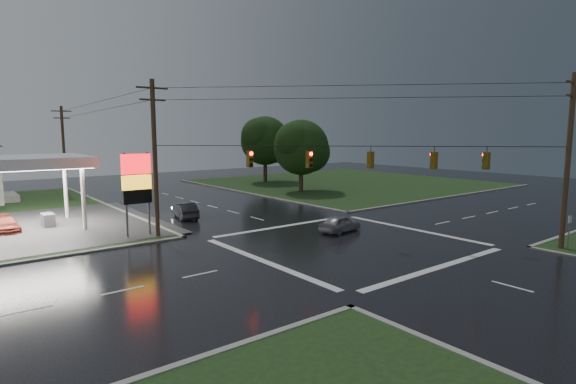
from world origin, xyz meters
TOP-DOWN VIEW (x-y plane):
  - ground at (0.00, 0.00)m, footprint 120.00×120.00m
  - grass_ne at (26.00, 26.00)m, footprint 36.00×36.00m
  - pylon_sign at (-10.50, 10.50)m, footprint 2.00×0.35m
  - utility_pole_nw at (-9.50, 9.50)m, footprint 2.20×0.32m
  - utility_pole_se at (9.50, -9.50)m, footprint 2.20×0.32m
  - utility_pole_n at (-9.50, 38.00)m, footprint 2.20×0.32m
  - traffic_signals at (0.02, -0.02)m, footprint 26.87×26.87m
  - tree_ne_near at (14.14, 21.99)m, footprint 7.99×6.80m
  - tree_ne_far at (17.15, 33.99)m, footprint 8.46×7.20m
  - car_north at (-4.84, 14.94)m, footprint 2.26×4.37m
  - car_crossing at (1.99, 2.81)m, footprint 3.89×2.02m
  - car_pump at (-17.88, 18.11)m, footprint 1.88×4.10m

SIDE VIEW (x-z plane):
  - ground at x=0.00m, z-range 0.00..0.00m
  - grass_ne at x=26.00m, z-range 0.00..0.08m
  - car_pump at x=-17.88m, z-range 0.00..1.16m
  - car_crossing at x=1.99m, z-range 0.00..1.27m
  - car_north at x=-4.84m, z-range 0.00..1.37m
  - pylon_sign at x=-10.50m, z-range 1.01..7.01m
  - utility_pole_n at x=-9.50m, z-range 0.22..10.72m
  - tree_ne_near at x=14.14m, z-range 1.07..10.05m
  - utility_pole_nw at x=-9.50m, z-range 0.22..11.22m
  - utility_pole_se at x=9.50m, z-range 0.22..11.22m
  - tree_ne_far at x=17.15m, z-range 1.28..11.08m
  - traffic_signals at x=0.02m, z-range 5.75..7.22m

